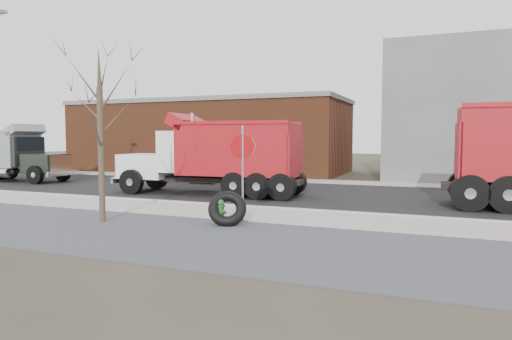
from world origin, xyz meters
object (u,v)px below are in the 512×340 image
at_px(stop_sign, 243,157).
at_px(dump_truck_red_b, 216,154).
at_px(dump_truck_grey, 8,153).
at_px(fire_hydrant, 220,213).
at_px(truck_tire, 227,209).

bearing_deg(stop_sign, dump_truck_red_b, 106.80).
bearing_deg(dump_truck_grey, dump_truck_red_b, -5.72).
height_order(stop_sign, dump_truck_red_b, dump_truck_red_b).
xyz_separation_m(fire_hydrant, stop_sign, (0.47, 0.56, 1.61)).
bearing_deg(truck_tire, stop_sign, 65.54).
distance_m(fire_hydrant, dump_truck_red_b, 7.17).
bearing_deg(fire_hydrant, dump_truck_red_b, 140.01).
distance_m(truck_tire, dump_truck_red_b, 7.23).
bearing_deg(dump_truck_grey, truck_tire, -23.44).
distance_m(fire_hydrant, stop_sign, 1.77).
distance_m(fire_hydrant, dump_truck_grey, 19.06).
height_order(fire_hydrant, dump_truck_grey, dump_truck_grey).
relative_size(truck_tire, dump_truck_red_b, 0.16).
height_order(truck_tire, dump_truck_grey, dump_truck_grey).
bearing_deg(truck_tire, dump_truck_red_b, 119.64).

